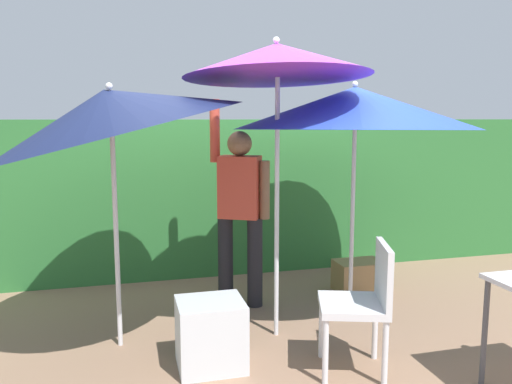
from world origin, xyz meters
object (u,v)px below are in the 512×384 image
crate_cardboard (359,276)px  cooler_box (211,334)px  umbrella_rainbow (111,112)px  person_vendor (240,205)px  umbrella_yellow (355,108)px  umbrella_orange (277,61)px  chair_plastic (363,299)px

crate_cardboard → cooler_box: bearing=-145.1°
umbrella_rainbow → cooler_box: (0.62, -0.47, -1.52)m
person_vendor → umbrella_yellow: bearing=-28.2°
umbrella_rainbow → crate_cardboard: bearing=17.0°
umbrella_orange → cooler_box: size_ratio=4.87×
umbrella_rainbow → umbrella_yellow: size_ratio=1.06×
umbrella_orange → umbrella_yellow: size_ratio=1.13×
umbrella_rainbow → umbrella_orange: bearing=-3.7°
person_vendor → chair_plastic: bearing=-70.0°
umbrella_orange → chair_plastic: umbrella_orange is taller
umbrella_rainbow → umbrella_yellow: (1.96, 0.18, 0.04)m
person_vendor → chair_plastic: 1.59m
umbrella_rainbow → umbrella_orange: 1.26m
chair_plastic → person_vendor: bearing=110.0°
umbrella_rainbow → person_vendor: (1.08, 0.65, -0.82)m
umbrella_yellow → chair_plastic: (-0.36, -0.97, -1.28)m
umbrella_yellow → chair_plastic: bearing=-110.4°
umbrella_rainbow → cooler_box: bearing=-37.4°
umbrella_orange → umbrella_yellow: umbrella_orange is taller
chair_plastic → cooler_box: 1.07m
person_vendor → cooler_box: person_vendor is taller
chair_plastic → umbrella_yellow: bearing=69.6°
umbrella_yellow → person_vendor: bearing=151.8°
umbrella_orange → crate_cardboard: umbrella_orange is taller
umbrella_yellow → chair_plastic: 1.65m
chair_plastic → cooler_box: bearing=162.1°
umbrella_orange → person_vendor: (-0.12, 0.73, -1.20)m
person_vendor → crate_cardboard: 1.45m
person_vendor → chair_plastic: size_ratio=2.11×
umbrella_rainbow → person_vendor: bearing=31.1°
umbrella_rainbow → person_vendor: umbrella_rainbow is taller
umbrella_orange → cooler_box: 2.02m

